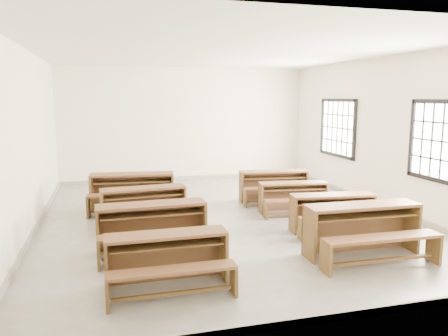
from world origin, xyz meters
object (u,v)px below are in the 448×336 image
object	(u,v)px
desk_set_0	(167,256)
desk_set_6	(294,195)
desk_set_1	(152,224)
desk_set_2	(144,203)
desk_set_5	(333,210)
desk_set_4	(364,226)
desk_set_7	(274,184)
desk_set_3	(132,189)

from	to	relation	value
desk_set_0	desk_set_6	size ratio (longest dim) A/B	1.03
desk_set_1	desk_set_2	bearing A→B (deg)	88.22
desk_set_2	desk_set_5	bearing A→B (deg)	-27.10
desk_set_0	desk_set_5	distance (m)	3.50
desk_set_4	desk_set_7	distance (m)	3.66
desk_set_1	desk_set_6	distance (m)	3.44
desk_set_3	desk_set_7	world-z (taller)	desk_set_3
desk_set_3	desk_set_2	bearing A→B (deg)	-76.33
desk_set_2	desk_set_3	bearing A→B (deg)	92.37
desk_set_0	desk_set_4	bearing A→B (deg)	5.92
desk_set_4	desk_set_6	bearing A→B (deg)	90.64
desk_set_2	desk_set_7	xyz separation A→B (m)	(3.04, 1.15, -0.00)
desk_set_3	desk_set_4	world-z (taller)	desk_set_4
desk_set_6	desk_set_7	size ratio (longest dim) A/B	0.90
desk_set_3	desk_set_5	world-z (taller)	desk_set_3
desk_set_2	desk_set_7	world-z (taller)	desk_set_2
desk_set_2	desk_set_6	world-z (taller)	desk_set_2
desk_set_2	desk_set_3	size ratio (longest dim) A/B	0.89
desk_set_2	desk_set_5	world-z (taller)	desk_set_2
desk_set_0	desk_set_2	bearing A→B (deg)	90.82
desk_set_0	desk_set_3	distance (m)	3.99
desk_set_0	desk_set_1	bearing A→B (deg)	92.00
desk_set_1	desk_set_6	size ratio (longest dim) A/B	1.15
desk_set_0	desk_set_1	distance (m)	1.33
desk_set_6	desk_set_4	bearing A→B (deg)	-83.84
desk_set_2	desk_set_6	bearing A→B (deg)	-3.34
desk_set_1	desk_set_7	xyz separation A→B (m)	(3.04, 2.65, -0.03)
desk_set_6	desk_set_7	bearing A→B (deg)	97.55
desk_set_4	desk_set_6	distance (m)	2.59
desk_set_2	desk_set_5	xyz separation A→B (m)	(3.20, -1.31, -0.02)
desk_set_0	desk_set_3	xyz separation A→B (m)	(-0.20, 3.99, 0.05)
desk_set_2	desk_set_6	distance (m)	3.06
desk_set_5	desk_set_7	size ratio (longest dim) A/B	0.96
desk_set_2	desk_set_4	distance (m)	3.94
desk_set_4	desk_set_3	bearing A→B (deg)	132.06
desk_set_4	desk_set_7	world-z (taller)	desk_set_4
desk_set_6	desk_set_7	distance (m)	1.06
desk_set_3	desk_set_4	xyz separation A→B (m)	(3.18, -3.67, 0.01)
desk_set_6	desk_set_7	world-z (taller)	desk_set_7
desk_set_3	desk_set_5	size ratio (longest dim) A/B	1.16
desk_set_1	desk_set_4	xyz separation A→B (m)	(3.03, -1.01, 0.02)
desk_set_0	desk_set_4	xyz separation A→B (m)	(2.98, 0.32, 0.06)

